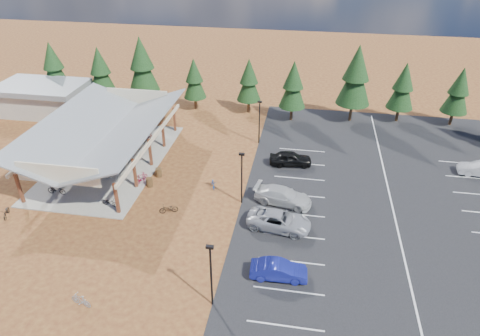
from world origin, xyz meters
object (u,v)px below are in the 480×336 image
lamp_post_2 (259,119)px  bike_3 (111,128)px  bike_4 (110,202)px  bike_6 (123,150)px  trash_bin_1 (159,172)px  bike_14 (213,184)px  bike_2 (90,148)px  bike_5 (110,177)px  outbuilding (43,98)px  trash_bin_0 (149,182)px  bike_15 (141,178)px  bike_1 (85,157)px  car_3 (283,196)px  lamp_post_1 (242,175)px  lamp_post_0 (211,272)px  bike_16 (169,209)px  car_4 (291,158)px  car_1 (279,270)px  car_2 (279,221)px  bike_8 (6,212)px  bike_13 (81,300)px  bike_0 (56,190)px  bike_7 (148,136)px  bike_pavilion (105,129)px

lamp_post_2 → bike_3: lamp_post_2 is taller
bike_4 → bike_6: (-2.65, 9.32, 0.06)m
trash_bin_1 → bike_14: bearing=-9.9°
bike_4 → bike_6: 9.69m
bike_2 → bike_5: (4.78, -5.23, 0.04)m
outbuilding → trash_bin_0: (19.77, -14.82, -1.58)m
bike_15 → bike_1: bearing=-1.7°
trash_bin_1 → bike_3: 12.41m
bike_14 → car_3: 7.00m
lamp_post_1 → trash_bin_1: lamp_post_1 is taller
lamp_post_0 → trash_bin_0: 16.29m
outbuilding → bike_16: 29.57m
car_3 → car_4: bearing=9.3°
trash_bin_0 → car_3: 12.95m
bike_15 → car_3: 13.96m
bike_2 → car_1: bearing=-108.3°
car_3 → car_4: car_3 is taller
car_2 → lamp_post_1: bearing=57.3°
bike_2 → bike_8: (-1.78, -11.96, -0.14)m
trash_bin_1 → bike_13: 16.67m
bike_1 → bike_5: 5.43m
bike_0 → bike_6: bearing=-18.8°
bike_7 → bike_pavilion: bearing=168.8°
bike_pavilion → outbuilding: (-14.00, 11.00, -1.80)m
lamp_post_0 → lamp_post_2: size_ratio=1.00×
bike_6 → bike_1: bearing=114.6°
lamp_post_1 → bike_6: bearing=154.8°
bike_4 → car_1: car_1 is taller
outbuilding → lamp_post_2: size_ratio=2.14×
lamp_post_0 → bike_15: (-10.21, 13.60, -2.43)m
outbuilding → bike_8: (9.19, -21.49, -1.59)m
bike_7 → bike_3: bearing=87.9°
trash_bin_0 → bike_14: 6.18m
bike_2 → bike_15: 9.21m
trash_bin_1 → car_1: size_ratio=0.22×
bike_5 → bike_14: (10.13, 0.82, -0.22)m
bike_4 → bike_13: bike_13 is taller
bike_6 → car_3: size_ratio=0.34×
trash_bin_1 → car_3: 12.92m
car_1 → car_3: car_3 is taller
outbuilding → lamp_post_0: bearing=-44.0°
bike_3 → bike_6: 6.22m
lamp_post_0 → car_3: (3.70, 12.51, -2.18)m
lamp_post_0 → trash_bin_1: size_ratio=5.71×
bike_16 → bike_15: bearing=-157.3°
trash_bin_1 → car_2: car_2 is taller
outbuilding → lamp_post_2: bearing=-7.9°
bike_0 → bike_7: bearing=-19.2°
lamp_post_2 → bike_4: (-11.56, -14.63, -2.48)m
bike_14 → outbuilding: bearing=133.8°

